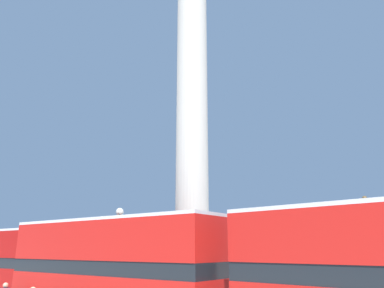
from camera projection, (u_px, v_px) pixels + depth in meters
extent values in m
cube|color=beige|center=(192.00, 279.00, 21.22)|extent=(4.46, 4.46, 1.01)
cube|color=beige|center=(192.00, 260.00, 21.50)|extent=(2.73, 2.73, 1.01)
cylinder|color=beige|center=(192.00, 107.00, 24.05)|extent=(2.01, 2.01, 17.82)
cube|color=black|center=(111.00, 267.00, 15.42)|extent=(10.46, 2.55, 0.55)
cube|color=red|center=(112.00, 241.00, 15.70)|extent=(10.46, 2.60, 1.54)
cube|color=silver|center=(113.00, 221.00, 15.93)|extent=(10.46, 2.60, 0.12)
cube|color=#A80F0C|center=(12.00, 282.00, 21.49)|extent=(10.57, 2.77, 1.61)
cube|color=black|center=(15.00, 262.00, 21.78)|extent=(10.57, 2.72, 0.55)
cube|color=#A80F0C|center=(17.00, 244.00, 22.05)|extent=(10.57, 2.77, 1.45)
cube|color=silver|center=(19.00, 231.00, 22.26)|extent=(10.57, 2.77, 0.12)
cube|color=beige|center=(375.00, 282.00, 20.04)|extent=(3.31, 2.49, 2.82)
ellipsoid|color=brown|center=(368.00, 225.00, 20.85)|extent=(2.13, 1.08, 0.91)
cylinder|color=brown|center=(366.00, 209.00, 21.09)|extent=(0.36, 0.36, 0.90)
sphere|color=brown|center=(365.00, 198.00, 21.25)|extent=(0.28, 0.28, 0.28)
cylinder|color=brown|center=(382.00, 244.00, 19.97)|extent=(0.20, 0.20, 1.14)
cylinder|color=brown|center=(360.00, 244.00, 21.17)|extent=(0.20, 0.20, 1.14)
cylinder|color=brown|center=(356.00, 244.00, 20.81)|extent=(0.20, 0.20, 1.14)
cylinder|color=black|center=(117.00, 262.00, 20.19)|extent=(0.14, 0.14, 4.92)
sphere|color=white|center=(120.00, 212.00, 20.91)|extent=(0.42, 0.42, 0.42)
sphere|color=tan|center=(6.00, 285.00, 16.36)|extent=(0.23, 0.23, 0.23)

